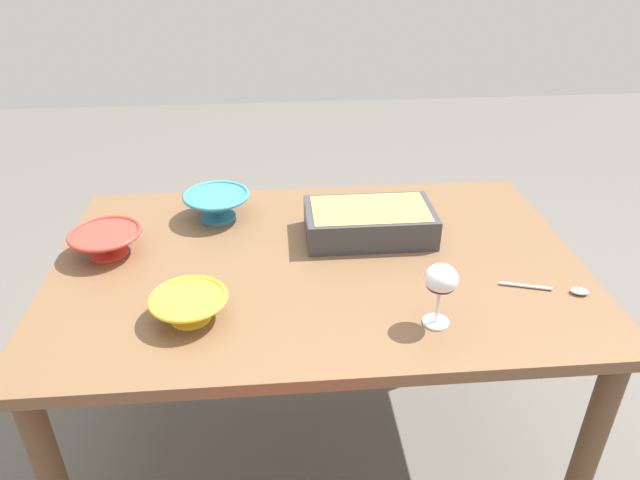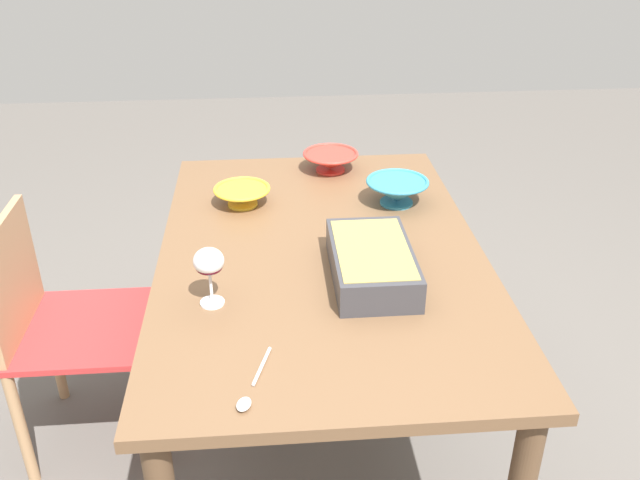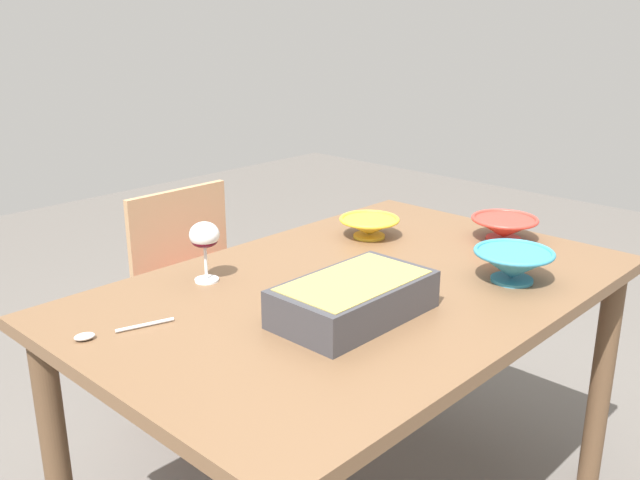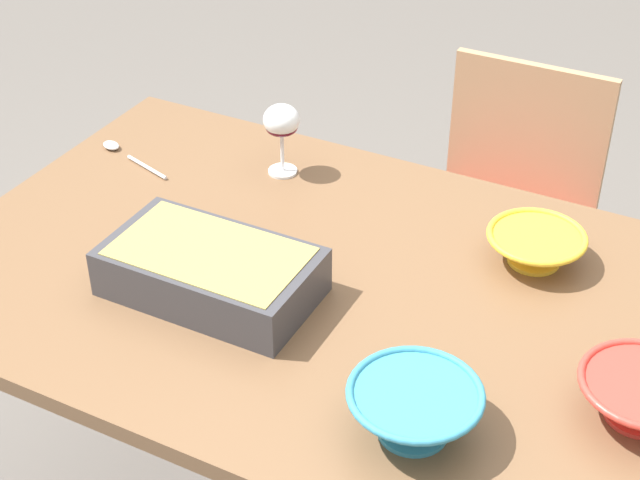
# 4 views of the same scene
# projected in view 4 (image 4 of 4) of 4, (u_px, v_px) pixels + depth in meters

# --- Properties ---
(dining_table) EXTENTS (1.45, 0.94, 0.76)m
(dining_table) POSITION_uv_depth(u_px,v_px,m) (324.00, 321.00, 1.83)
(dining_table) COLOR brown
(dining_table) RESTS_ON ground_plane
(chair) EXTENTS (0.43, 0.41, 0.82)m
(chair) POSITION_uv_depth(u_px,v_px,m) (506.00, 210.00, 2.50)
(chair) COLOR #B22D2D
(chair) RESTS_ON ground_plane
(wine_glass) EXTENTS (0.08, 0.08, 0.16)m
(wine_glass) POSITION_uv_depth(u_px,v_px,m) (282.00, 124.00, 2.02)
(wine_glass) COLOR white
(wine_glass) RESTS_ON dining_table
(casserole_dish) EXTENTS (0.37, 0.21, 0.09)m
(casserole_dish) POSITION_uv_depth(u_px,v_px,m) (211.00, 270.00, 1.72)
(casserole_dish) COLOR #38383D
(casserole_dish) RESTS_ON dining_table
(mixing_bowl) EXTENTS (0.19, 0.19, 0.06)m
(mixing_bowl) POSITION_uv_depth(u_px,v_px,m) (536.00, 245.00, 1.80)
(mixing_bowl) COLOR yellow
(mixing_bowl) RESTS_ON dining_table
(serving_bowl) EXTENTS (0.21, 0.21, 0.09)m
(serving_bowl) POSITION_uv_depth(u_px,v_px,m) (414.00, 409.00, 1.44)
(serving_bowl) COLOR teal
(serving_bowl) RESTS_ON dining_table
(serving_spoon) EXTENTS (0.21, 0.08, 0.01)m
(serving_spoon) POSITION_uv_depth(u_px,v_px,m) (122.00, 152.00, 2.15)
(serving_spoon) COLOR silver
(serving_spoon) RESTS_ON dining_table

